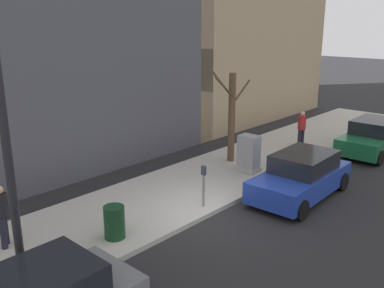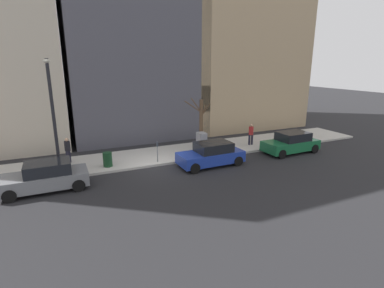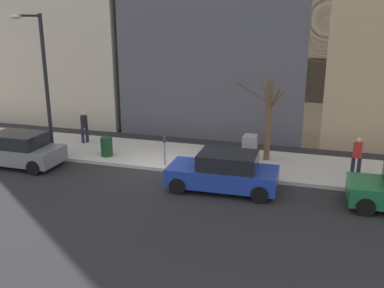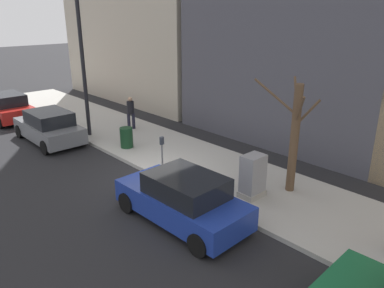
{
  "view_description": "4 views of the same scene",
  "coord_description": "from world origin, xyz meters",
  "px_view_note": "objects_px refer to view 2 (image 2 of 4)",
  "views": [
    {
      "loc": [
        -7.59,
        9.23,
        5.76
      ],
      "look_at": [
        1.94,
        -1.22,
        1.66
      ],
      "focal_mm": 40.0,
      "sensor_mm": 36.0,
      "label": 1
    },
    {
      "loc": [
        -17.4,
        5.53,
        6.44
      ],
      "look_at": [
        1.13,
        -2.9,
        0.87
      ],
      "focal_mm": 28.0,
      "sensor_mm": 36.0,
      "label": 2
    },
    {
      "loc": [
        -16.41,
        -6.57,
        6.43
      ],
      "look_at": [
        1.5,
        -1.06,
        0.92
      ],
      "focal_mm": 40.0,
      "sensor_mm": 36.0,
      "label": 3
    },
    {
      "loc": [
        -7.61,
        -10.48,
        5.9
      ],
      "look_at": [
        1.84,
        -0.28,
        0.92
      ],
      "focal_mm": 35.0,
      "sensor_mm": 36.0,
      "label": 4
    }
  ],
  "objects_px": {
    "bare_tree": "(201,122)",
    "office_block_center": "(126,0)",
    "parked_car_grey": "(46,177)",
    "office_tower_left": "(229,7)",
    "parking_meter": "(157,150)",
    "utility_box": "(202,142)",
    "parked_car_blue": "(211,154)",
    "streetlamp": "(53,109)",
    "parked_car_green": "(291,143)",
    "trash_bin": "(108,159)",
    "pedestrian_midblock": "(68,149)",
    "pedestrian_near_meter": "(251,133)"
  },
  "relations": [
    {
      "from": "bare_tree",
      "to": "office_block_center",
      "type": "xyz_separation_m",
      "value": [
        8.47,
        3.23,
        9.61
      ]
    },
    {
      "from": "parked_car_grey",
      "to": "office_tower_left",
      "type": "height_order",
      "value": "office_tower_left"
    },
    {
      "from": "office_block_center",
      "to": "parked_car_grey",
      "type": "bearing_deg",
      "value": 148.42
    },
    {
      "from": "parking_meter",
      "to": "office_tower_left",
      "type": "height_order",
      "value": "office_tower_left"
    },
    {
      "from": "office_block_center",
      "to": "utility_box",
      "type": "bearing_deg",
      "value": -164.74
    },
    {
      "from": "parked_car_blue",
      "to": "streetlamp",
      "type": "distance_m",
      "value": 9.63
    },
    {
      "from": "parked_car_green",
      "to": "utility_box",
      "type": "distance_m",
      "value": 6.59
    },
    {
      "from": "trash_bin",
      "to": "pedestrian_midblock",
      "type": "distance_m",
      "value": 2.83
    },
    {
      "from": "utility_box",
      "to": "bare_tree",
      "type": "xyz_separation_m",
      "value": [
        1.3,
        -0.57,
        1.24
      ]
    },
    {
      "from": "streetlamp",
      "to": "office_block_center",
      "type": "relative_size",
      "value": 0.28
    },
    {
      "from": "parked_car_grey",
      "to": "office_block_center",
      "type": "distance_m",
      "value": 18.03
    },
    {
      "from": "parked_car_green",
      "to": "utility_box",
      "type": "bearing_deg",
      "value": 66.82
    },
    {
      "from": "office_tower_left",
      "to": "office_block_center",
      "type": "relative_size",
      "value": 1.02
    },
    {
      "from": "pedestrian_near_meter",
      "to": "parked_car_grey",
      "type": "bearing_deg",
      "value": 15.75
    },
    {
      "from": "parked_car_green",
      "to": "office_block_center",
      "type": "height_order",
      "value": "office_block_center"
    },
    {
      "from": "office_tower_left",
      "to": "office_block_center",
      "type": "bearing_deg",
      "value": 92.65
    },
    {
      "from": "parked_car_blue",
      "to": "utility_box",
      "type": "height_order",
      "value": "utility_box"
    },
    {
      "from": "parked_car_blue",
      "to": "parking_meter",
      "type": "height_order",
      "value": "parked_car_blue"
    },
    {
      "from": "parked_car_blue",
      "to": "parked_car_grey",
      "type": "xyz_separation_m",
      "value": [
        0.1,
        9.61,
        0.0
      ]
    },
    {
      "from": "trash_bin",
      "to": "office_block_center",
      "type": "height_order",
      "value": "office_block_center"
    },
    {
      "from": "bare_tree",
      "to": "trash_bin",
      "type": "distance_m",
      "value": 7.64
    },
    {
      "from": "parked_car_green",
      "to": "bare_tree",
      "type": "bearing_deg",
      "value": 54.59
    },
    {
      "from": "parked_car_grey",
      "to": "streetlamp",
      "type": "xyz_separation_m",
      "value": [
        1.41,
        -0.69,
        3.28
      ]
    },
    {
      "from": "trash_bin",
      "to": "office_tower_left",
      "type": "relative_size",
      "value": 0.04
    },
    {
      "from": "bare_tree",
      "to": "parking_meter",
      "type": "bearing_deg",
      "value": 117.15
    },
    {
      "from": "parking_meter",
      "to": "trash_bin",
      "type": "distance_m",
      "value": 3.16
    },
    {
      "from": "streetlamp",
      "to": "office_block_center",
      "type": "height_order",
      "value": "office_block_center"
    },
    {
      "from": "streetlamp",
      "to": "parking_meter",
      "type": "bearing_deg",
      "value": -88.36
    },
    {
      "from": "trash_bin",
      "to": "pedestrian_midblock",
      "type": "height_order",
      "value": "pedestrian_midblock"
    },
    {
      "from": "utility_box",
      "to": "pedestrian_midblock",
      "type": "distance_m",
      "value": 9.01
    },
    {
      "from": "parked_car_grey",
      "to": "pedestrian_near_meter",
      "type": "xyz_separation_m",
      "value": [
        2.59,
        -14.56,
        0.35
      ]
    },
    {
      "from": "parking_meter",
      "to": "pedestrian_near_meter",
      "type": "height_order",
      "value": "pedestrian_near_meter"
    },
    {
      "from": "trash_bin",
      "to": "office_tower_left",
      "type": "distance_m",
      "value": 21.51
    },
    {
      "from": "office_block_center",
      "to": "parked_car_green",
      "type": "bearing_deg",
      "value": -144.2
    },
    {
      "from": "parked_car_grey",
      "to": "parking_meter",
      "type": "xyz_separation_m",
      "value": [
        1.58,
        -6.54,
        0.24
      ]
    },
    {
      "from": "trash_bin",
      "to": "pedestrian_near_meter",
      "type": "xyz_separation_m",
      "value": [
        0.57,
        -11.13,
        0.49
      ]
    },
    {
      "from": "parked_car_blue",
      "to": "streetlamp",
      "type": "height_order",
      "value": "streetlamp"
    },
    {
      "from": "utility_box",
      "to": "office_tower_left",
      "type": "xyz_separation_m",
      "value": [
        10.27,
        -8.08,
        11.13
      ]
    },
    {
      "from": "trash_bin",
      "to": "office_block_center",
      "type": "bearing_deg",
      "value": -21.77
    },
    {
      "from": "parked_car_green",
      "to": "parked_car_blue",
      "type": "distance_m",
      "value": 6.68
    },
    {
      "from": "parked_car_green",
      "to": "trash_bin",
      "type": "distance_m",
      "value": 13.02
    },
    {
      "from": "parked_car_green",
      "to": "pedestrian_midblock",
      "type": "distance_m",
      "value": 15.51
    },
    {
      "from": "bare_tree",
      "to": "pedestrian_midblock",
      "type": "distance_m",
      "value": 9.54
    },
    {
      "from": "parked_car_grey",
      "to": "bare_tree",
      "type": "height_order",
      "value": "bare_tree"
    },
    {
      "from": "trash_bin",
      "to": "office_block_center",
      "type": "xyz_separation_m",
      "value": [
        10.17,
        -4.06,
        11.1
      ]
    },
    {
      "from": "parked_car_green",
      "to": "pedestrian_midblock",
      "type": "bearing_deg",
      "value": 74.41
    },
    {
      "from": "utility_box",
      "to": "pedestrian_midblock",
      "type": "xyz_separation_m",
      "value": [
        1.32,
        8.91,
        0.24
      ]
    },
    {
      "from": "parked_car_blue",
      "to": "office_tower_left",
      "type": "height_order",
      "value": "office_tower_left"
    },
    {
      "from": "parking_meter",
      "to": "bare_tree",
      "type": "relative_size",
      "value": 0.36
    },
    {
      "from": "parked_car_green",
      "to": "utility_box",
      "type": "xyz_separation_m",
      "value": [
        2.43,
        6.13,
        0.11
      ]
    }
  ]
}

